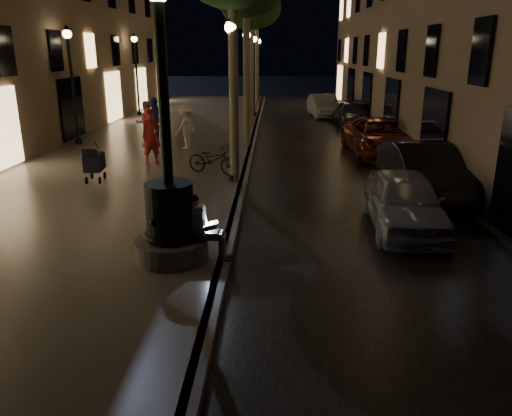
{
  "coord_description": "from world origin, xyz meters",
  "views": [
    {
      "loc": [
        0.94,
        -6.84,
        4.04
      ],
      "look_at": [
        0.58,
        3.0,
        0.92
      ],
      "focal_mm": 35.0,
      "sensor_mm": 36.0,
      "label": 1
    }
  ],
  "objects_px": {
    "lamp_curb_a": "(232,79)",
    "car_rear": "(352,115)",
    "car_fifth": "(323,106)",
    "lamp_left_c": "(136,64)",
    "pedestrian_red": "(151,136)",
    "lamp_curb_c": "(254,64)",
    "bicycle": "(213,160)",
    "stroller": "(94,162)",
    "pedestrian_white": "(186,127)",
    "lamp_curb_b": "(247,69)",
    "lamp_left_b": "(71,71)",
    "fountain_lamppost": "(170,208)",
    "car_third": "(381,138)",
    "lamp_curb_d": "(258,61)",
    "tree_third": "(251,6)",
    "pedestrian_blue": "(155,118)",
    "car_front": "(404,201)",
    "pedestrian_pink": "(147,123)",
    "tree_far": "(257,9)",
    "car_second": "(423,172)",
    "seated_man_laptop": "(203,225)"
  },
  "relations": [
    {
      "from": "tree_far",
      "to": "car_second",
      "type": "distance_m",
      "value": 20.54
    },
    {
      "from": "seated_man_laptop",
      "to": "pedestrian_blue",
      "type": "height_order",
      "value": "pedestrian_blue"
    },
    {
      "from": "fountain_lamppost",
      "to": "lamp_curb_d",
      "type": "distance_m",
      "value": 30.08
    },
    {
      "from": "tree_third",
      "to": "pedestrian_red",
      "type": "distance_m",
      "value": 11.28
    },
    {
      "from": "lamp_curb_a",
      "to": "lamp_left_c",
      "type": "xyz_separation_m",
      "value": [
        -7.1,
        16.0,
        0.0
      ]
    },
    {
      "from": "lamp_curb_c",
      "to": "lamp_left_c",
      "type": "bearing_deg",
      "value": 180.0
    },
    {
      "from": "tree_third",
      "to": "lamp_curb_c",
      "type": "relative_size",
      "value": 1.5
    },
    {
      "from": "car_third",
      "to": "stroller",
      "type": "bearing_deg",
      "value": -154.32
    },
    {
      "from": "lamp_curb_d",
      "to": "tree_third",
      "type": "bearing_deg",
      "value": -90.0
    },
    {
      "from": "tree_far",
      "to": "lamp_left_c",
      "type": "bearing_deg",
      "value": -164.43
    },
    {
      "from": "fountain_lamppost",
      "to": "car_fifth",
      "type": "distance_m",
      "value": 23.46
    },
    {
      "from": "lamp_left_c",
      "to": "car_fifth",
      "type": "height_order",
      "value": "lamp_left_c"
    },
    {
      "from": "lamp_curb_d",
      "to": "pedestrian_pink",
      "type": "bearing_deg",
      "value": -102.8
    },
    {
      "from": "car_front",
      "to": "tree_third",
      "type": "bearing_deg",
      "value": 108.53
    },
    {
      "from": "stroller",
      "to": "bicycle",
      "type": "bearing_deg",
      "value": 11.6
    },
    {
      "from": "car_third",
      "to": "lamp_curb_c",
      "type": "bearing_deg",
      "value": 113.83
    },
    {
      "from": "fountain_lamppost",
      "to": "pedestrian_red",
      "type": "relative_size",
      "value": 2.69
    },
    {
      "from": "lamp_curb_b",
      "to": "lamp_left_b",
      "type": "distance_m",
      "value": 7.38
    },
    {
      "from": "lamp_left_c",
      "to": "bicycle",
      "type": "height_order",
      "value": "lamp_left_c"
    },
    {
      "from": "lamp_left_b",
      "to": "bicycle",
      "type": "height_order",
      "value": "lamp_left_b"
    },
    {
      "from": "pedestrian_red",
      "to": "lamp_curb_a",
      "type": "bearing_deg",
      "value": -71.61
    },
    {
      "from": "lamp_curb_a",
      "to": "car_fifth",
      "type": "xyz_separation_m",
      "value": [
        4.3,
        16.91,
        -2.54
      ]
    },
    {
      "from": "lamp_left_b",
      "to": "seated_man_laptop",
      "type": "bearing_deg",
      "value": -59.7
    },
    {
      "from": "fountain_lamppost",
      "to": "car_front",
      "type": "height_order",
      "value": "fountain_lamppost"
    },
    {
      "from": "tree_far",
      "to": "car_third",
      "type": "distance_m",
      "value": 15.2
    },
    {
      "from": "car_third",
      "to": "pedestrian_pink",
      "type": "distance_m",
      "value": 9.66
    },
    {
      "from": "tree_far",
      "to": "pedestrian_white",
      "type": "xyz_separation_m",
      "value": [
        -2.42,
        -12.79,
        -5.36
      ]
    },
    {
      "from": "stroller",
      "to": "pedestrian_white",
      "type": "xyz_separation_m",
      "value": [
        1.86,
        5.45,
        0.28
      ]
    },
    {
      "from": "lamp_left_c",
      "to": "lamp_curb_a",
      "type": "bearing_deg",
      "value": -66.07
    },
    {
      "from": "lamp_curb_a",
      "to": "lamp_curb_d",
      "type": "height_order",
      "value": "same"
    },
    {
      "from": "lamp_curb_a",
      "to": "car_fifth",
      "type": "relative_size",
      "value": 1.14
    },
    {
      "from": "fountain_lamppost",
      "to": "pedestrian_white",
      "type": "xyz_separation_m",
      "value": [
        -1.64,
        11.21,
        -0.14
      ]
    },
    {
      "from": "tree_third",
      "to": "pedestrian_pink",
      "type": "distance_m",
      "value": 8.88
    },
    {
      "from": "car_fifth",
      "to": "pedestrian_white",
      "type": "distance_m",
      "value": 13.46
    },
    {
      "from": "car_rear",
      "to": "lamp_curb_d",
      "type": "bearing_deg",
      "value": 116.61
    },
    {
      "from": "lamp_left_b",
      "to": "pedestrian_blue",
      "type": "bearing_deg",
      "value": 26.44
    },
    {
      "from": "stroller",
      "to": "pedestrian_red",
      "type": "xyz_separation_m",
      "value": [
        1.14,
        2.59,
        0.37
      ]
    },
    {
      "from": "car_rear",
      "to": "bicycle",
      "type": "xyz_separation_m",
      "value": [
        -6.22,
        -11.99,
        0.03
      ]
    },
    {
      "from": "pedestrian_red",
      "to": "lamp_left_c",
      "type": "bearing_deg",
      "value": 72.53
    },
    {
      "from": "lamp_curb_a",
      "to": "lamp_left_b",
      "type": "bearing_deg",
      "value": 139.8
    },
    {
      "from": "lamp_curb_a",
      "to": "car_rear",
      "type": "distance_m",
      "value": 14.21
    },
    {
      "from": "lamp_curb_b",
      "to": "pedestrian_blue",
      "type": "height_order",
      "value": "lamp_curb_b"
    },
    {
      "from": "lamp_curb_c",
      "to": "pedestrian_red",
      "type": "bearing_deg",
      "value": -102.6
    },
    {
      "from": "lamp_left_b",
      "to": "car_rear",
      "type": "height_order",
      "value": "lamp_left_b"
    },
    {
      "from": "pedestrian_red",
      "to": "pedestrian_white",
      "type": "distance_m",
      "value": 2.95
    },
    {
      "from": "lamp_curb_c",
      "to": "bicycle",
      "type": "distance_m",
      "value": 15.38
    },
    {
      "from": "lamp_left_c",
      "to": "pedestrian_red",
      "type": "distance_m",
      "value": 14.39
    },
    {
      "from": "fountain_lamppost",
      "to": "lamp_curb_d",
      "type": "bearing_deg",
      "value": 88.66
    },
    {
      "from": "pedestrian_red",
      "to": "pedestrian_white",
      "type": "height_order",
      "value": "pedestrian_red"
    },
    {
      "from": "pedestrian_pink",
      "to": "fountain_lamppost",
      "type": "bearing_deg",
      "value": 88.51
    }
  ]
}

